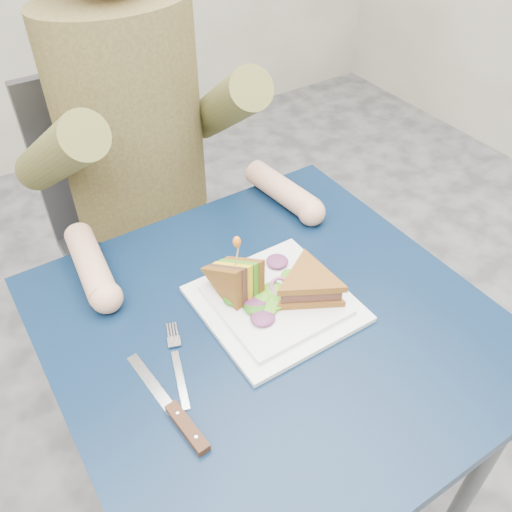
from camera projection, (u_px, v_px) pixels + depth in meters
ground at (267, 501)px, 1.45m from camera, size 4.00×4.00×0.00m
table at (272, 350)px, 1.02m from camera, size 0.75×0.75×0.73m
chair at (135, 212)px, 1.52m from camera, size 0.42×0.40×0.93m
diner at (130, 104)px, 1.20m from camera, size 0.54×0.59×0.74m
plate at (275, 302)px, 0.99m from camera, size 0.26×0.26×0.02m
sandwich_flat at (309, 285)px, 0.97m from camera, size 0.19×0.19×0.05m
sandwich_upright at (238, 281)px, 0.97m from camera, size 0.08×0.13×0.13m
fork at (178, 366)px, 0.89m from camera, size 0.07×0.17×0.01m
knife at (180, 419)px, 0.82m from camera, size 0.04×0.22×0.02m
toothpick at (237, 254)px, 0.92m from camera, size 0.01×0.01×0.06m
toothpick_frill at (237, 242)px, 0.91m from camera, size 0.01×0.01×0.02m
lettuce_spill at (275, 290)px, 0.98m from camera, size 0.15×0.13×0.02m
onion_ring at (281, 287)px, 0.98m from camera, size 0.04×0.04×0.02m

